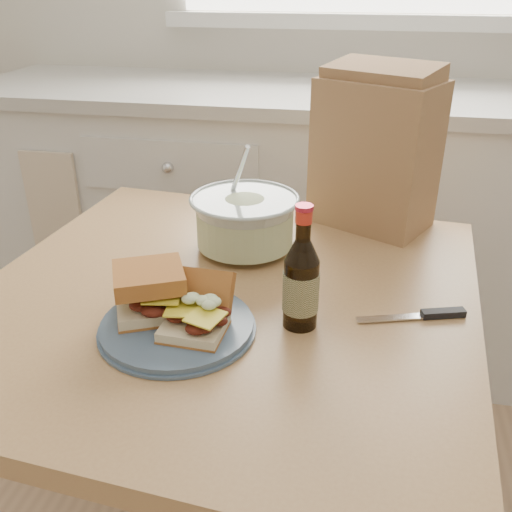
% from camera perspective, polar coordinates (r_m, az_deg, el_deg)
% --- Properties ---
extents(cabinet_run, '(2.50, 0.64, 0.94)m').
position_cam_1_polar(cabinet_run, '(2.05, 7.99, 3.19)').
color(cabinet_run, silver).
rests_on(cabinet_run, ground).
extents(dining_table, '(0.98, 0.98, 0.75)m').
position_cam_1_polar(dining_table, '(1.11, -3.09, -8.45)').
color(dining_table, tan).
rests_on(dining_table, ground).
extents(plate, '(0.25, 0.25, 0.02)m').
position_cam_1_polar(plate, '(0.95, -7.88, -6.98)').
color(plate, '#485D75').
rests_on(plate, dining_table).
extents(sandwich_left, '(0.15, 0.14, 0.08)m').
position_cam_1_polar(sandwich_left, '(0.95, -10.56, -3.46)').
color(sandwich_left, beige).
rests_on(sandwich_left, plate).
extents(sandwich_right, '(0.10, 0.14, 0.08)m').
position_cam_1_polar(sandwich_right, '(0.92, -5.88, -5.55)').
color(sandwich_right, beige).
rests_on(sandwich_right, plate).
extents(coleslaw_bowl, '(0.23, 0.23, 0.23)m').
position_cam_1_polar(coleslaw_bowl, '(1.18, -1.12, 3.23)').
color(coleslaw_bowl, '#AFBDB8').
rests_on(coleslaw_bowl, dining_table).
extents(beer_bottle, '(0.06, 0.06, 0.21)m').
position_cam_1_polar(beer_bottle, '(0.92, 4.54, -2.63)').
color(beer_bottle, black).
rests_on(beer_bottle, dining_table).
extents(knife, '(0.19, 0.07, 0.01)m').
position_cam_1_polar(knife, '(1.02, 16.98, -5.61)').
color(knife, silver).
rests_on(knife, dining_table).
extents(paper_bag, '(0.30, 0.26, 0.33)m').
position_cam_1_polar(paper_bag, '(1.31, 11.84, 9.89)').
color(paper_bag, '#A87C51').
rests_on(paper_bag, dining_table).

